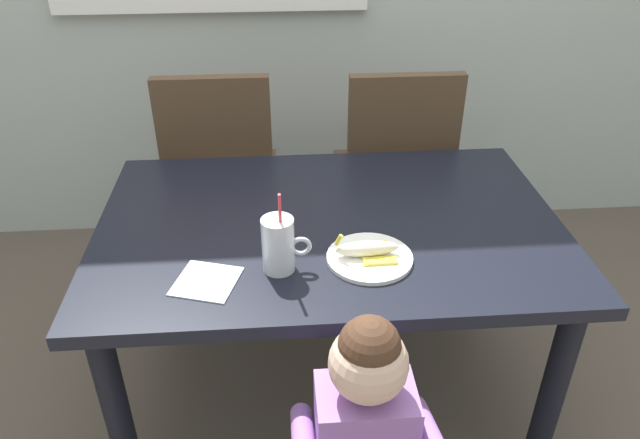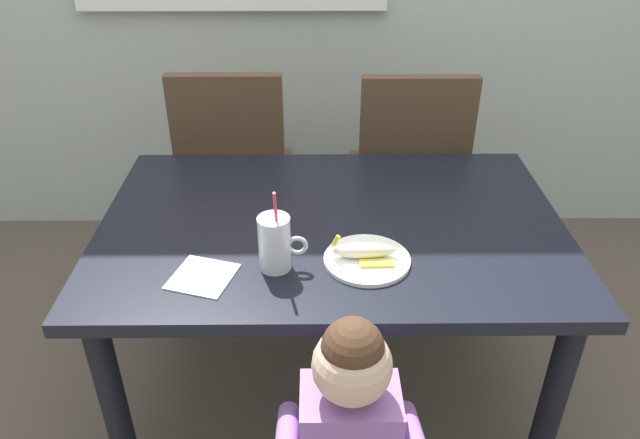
% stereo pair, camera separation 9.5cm
% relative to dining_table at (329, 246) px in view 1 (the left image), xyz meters
% --- Properties ---
extents(ground_plane, '(24.00, 24.00, 0.00)m').
position_rel_dining_table_xyz_m(ground_plane, '(0.00, 0.00, -0.61)').
color(ground_plane, brown).
extents(dining_table, '(1.36, 0.90, 0.70)m').
position_rel_dining_table_xyz_m(dining_table, '(0.00, 0.00, 0.00)').
color(dining_table, black).
rests_on(dining_table, ground).
extents(dining_chair_left, '(0.44, 0.45, 0.96)m').
position_rel_dining_table_xyz_m(dining_chair_left, '(-0.37, 0.68, -0.07)').
color(dining_chair_left, '#4C3826').
rests_on(dining_chair_left, ground).
extents(dining_chair_right, '(0.44, 0.44, 0.96)m').
position_rel_dining_table_xyz_m(dining_chair_right, '(0.33, 0.66, -0.07)').
color(dining_chair_right, '#4C3826').
rests_on(dining_chair_right, ground).
extents(toddler_standing, '(0.33, 0.24, 0.84)m').
position_rel_dining_table_xyz_m(toddler_standing, '(0.03, -0.61, -0.08)').
color(toddler_standing, '#3F4760').
rests_on(toddler_standing, ground).
extents(milk_cup, '(0.13, 0.09, 0.25)m').
position_rel_dining_table_xyz_m(milk_cup, '(-0.15, -0.23, 0.16)').
color(milk_cup, silver).
rests_on(milk_cup, dining_table).
extents(snack_plate, '(0.23, 0.23, 0.01)m').
position_rel_dining_table_xyz_m(snack_plate, '(0.09, -0.21, 0.10)').
color(snack_plate, white).
rests_on(snack_plate, dining_table).
extents(peeled_banana, '(0.17, 0.11, 0.07)m').
position_rel_dining_table_xyz_m(peeled_banana, '(0.08, -0.20, 0.12)').
color(peeled_banana, '#F4EAC6').
rests_on(peeled_banana, snack_plate).
extents(paper_napkin, '(0.19, 0.19, 0.00)m').
position_rel_dining_table_xyz_m(paper_napkin, '(-0.34, -0.27, 0.10)').
color(paper_napkin, silver).
rests_on(paper_napkin, dining_table).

